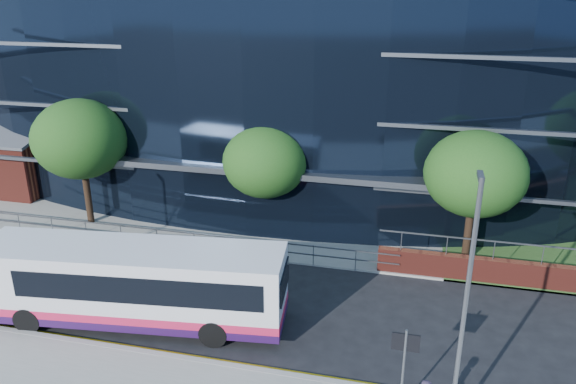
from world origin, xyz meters
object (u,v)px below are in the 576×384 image
(brick_pavilion, at_px, (3,156))
(tree_far_a, at_px, (80,139))
(streetlight_east, at_px, (466,304))
(city_bus, at_px, (136,284))
(tree_far_c, at_px, (475,174))
(tree_far_b, at_px, (265,162))
(street_sign, at_px, (405,352))

(brick_pavilion, relative_size, tree_far_a, 1.23)
(streetlight_east, bearing_deg, tree_far_a, 149.54)
(tree_far_a, relative_size, city_bus, 0.58)
(tree_far_a, height_order, tree_far_c, tree_far_a)
(tree_far_a, distance_m, city_bus, 11.24)
(brick_pavilion, bearing_deg, tree_far_c, -8.82)
(city_bus, bearing_deg, brick_pavilion, 135.48)
(tree_far_b, bearing_deg, city_bus, -108.43)
(tree_far_a, relative_size, streetlight_east, 0.87)
(street_sign, bearing_deg, city_bus, 166.40)
(brick_pavilion, height_order, city_bus, brick_pavilion)
(street_sign, bearing_deg, tree_far_b, 124.08)
(street_sign, bearing_deg, brick_pavilion, 150.35)
(street_sign, distance_m, city_bus, 10.67)
(brick_pavilion, distance_m, tree_far_c, 29.46)
(tree_far_b, height_order, tree_far_c, tree_far_c)
(brick_pavilion, xyz_separation_m, city_bus, (16.14, -12.58, -0.23))
(tree_far_b, bearing_deg, tree_far_c, -2.86)
(streetlight_east, bearing_deg, tree_far_b, 127.63)
(street_sign, distance_m, tree_far_b, 13.54)
(brick_pavilion, bearing_deg, streetlight_east, -29.24)
(street_sign, height_order, city_bus, city_bus)
(street_sign, height_order, tree_far_b, tree_far_b)
(tree_far_a, bearing_deg, streetlight_east, -30.46)
(street_sign, distance_m, streetlight_east, 2.80)
(streetlight_east, distance_m, city_bus, 12.56)
(tree_far_c, bearing_deg, brick_pavilion, 171.18)
(street_sign, relative_size, streetlight_east, 0.35)
(tree_far_c, distance_m, streetlight_east, 11.22)
(street_sign, xyz_separation_m, streetlight_east, (1.50, -0.59, 2.29))
(streetlight_east, xyz_separation_m, city_bus, (-11.86, 3.09, -2.73))
(brick_pavilion, xyz_separation_m, tree_far_a, (9.00, -4.50, 2.92))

